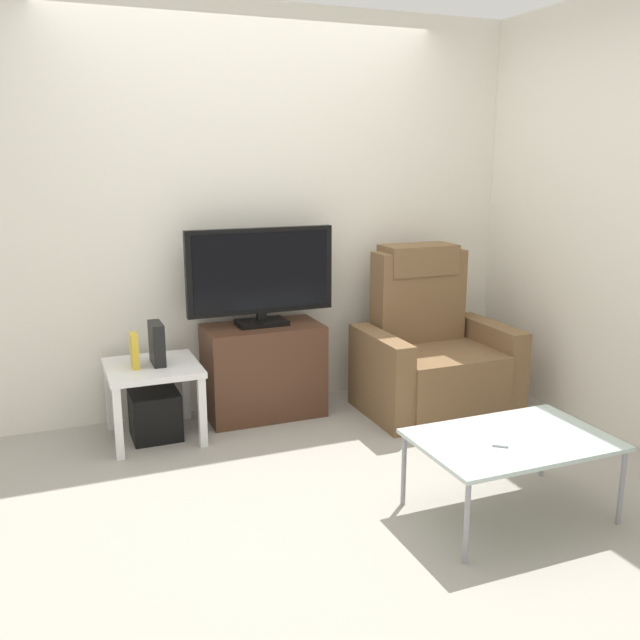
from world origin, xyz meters
TOP-DOWN VIEW (x-y plane):
  - ground_plane at (0.00, 0.00)m, footprint 6.40×6.40m
  - wall_back at (0.00, 1.13)m, footprint 6.40×0.06m
  - wall_side at (1.88, 0.00)m, footprint 0.06×4.48m
  - tv_stand at (-0.03, 0.87)m, footprint 0.75×0.41m
  - television at (-0.03, 0.88)m, footprint 0.96×0.20m
  - recliner_armchair at (1.07, 0.59)m, footprint 0.98×0.78m
  - side_table at (-0.75, 0.75)m, footprint 0.54×0.54m
  - subwoofer_box at (-0.75, 0.75)m, footprint 0.29×0.29m
  - book_upright at (-0.85, 0.73)m, footprint 0.04×0.12m
  - game_console at (-0.72, 0.76)m, footprint 0.07×0.20m
  - coffee_table at (0.66, -0.82)m, footprint 0.90×0.60m
  - cell_phone at (0.58, -0.84)m, footprint 0.15×0.16m

SIDE VIEW (x-z plane):
  - ground_plane at x=0.00m, z-range 0.00..0.00m
  - subwoofer_box at x=-0.75m, z-range 0.00..0.29m
  - tv_stand at x=-0.03m, z-range 0.00..0.61m
  - coffee_table at x=0.66m, z-range 0.17..0.56m
  - recliner_armchair at x=1.07m, z-range -0.17..0.91m
  - side_table at x=-0.75m, z-range 0.16..0.62m
  - cell_phone at x=0.58m, z-range 0.39..0.40m
  - book_upright at x=-0.85m, z-range 0.46..0.66m
  - game_console at x=-0.72m, z-range 0.46..0.71m
  - television at x=-0.03m, z-range 0.62..1.25m
  - wall_back at x=0.00m, z-range 0.00..2.60m
  - wall_side at x=1.88m, z-range 0.00..2.60m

